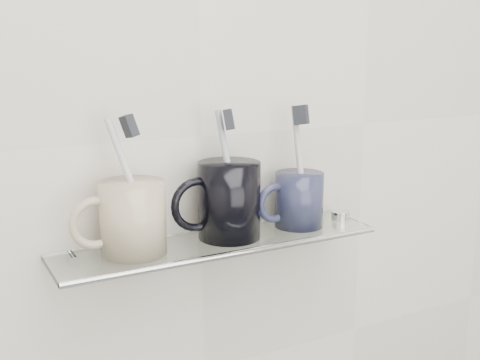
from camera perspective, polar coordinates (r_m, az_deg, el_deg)
wall_back at (r=0.93m, az=-3.73°, el=4.15°), size 2.50×0.00×2.50m
shelf_glass at (r=0.91m, az=-1.98°, el=-5.94°), size 0.50×0.12×0.01m
shelf_rail at (r=0.87m, az=-0.33°, el=-6.99°), size 0.50×0.01×0.01m
bracket_left at (r=0.90m, az=-15.60°, el=-7.58°), size 0.02×0.03×0.02m
bracket_right at (r=1.06m, az=7.16°, el=-4.03°), size 0.02×0.03×0.02m
mug_left at (r=0.86m, az=-10.12°, el=-3.55°), size 0.12×0.12×0.10m
mug_left_handle at (r=0.84m, az=-13.51°, el=-3.98°), size 0.07×0.01×0.07m
toothbrush_left at (r=0.84m, az=-10.25°, el=-0.34°), size 0.06×0.03×0.19m
bristles_left at (r=0.83m, az=-10.46°, el=5.06°), size 0.02×0.03×0.04m
mug_center at (r=0.91m, az=-1.03°, el=-1.93°), size 0.10×0.10×0.12m
mug_center_handle at (r=0.89m, az=-4.10°, el=-2.34°), size 0.08×0.01×0.08m
toothbrush_center at (r=0.90m, az=-1.04°, el=0.68°), size 0.03×0.05×0.19m
bristles_center at (r=0.89m, az=-1.06°, el=5.75°), size 0.02×0.03×0.03m
mug_right at (r=0.98m, az=5.62°, el=-1.85°), size 0.08×0.08×0.09m
mug_right_handle at (r=0.95m, az=3.34°, el=-2.18°), size 0.06×0.01×0.06m
toothbrush_right at (r=0.96m, az=5.69°, el=1.42°), size 0.02×0.05×0.19m
bristles_right at (r=0.95m, az=5.79°, el=6.16°), size 0.02×0.03×0.03m
chrome_cap at (r=1.03m, az=9.50°, el=-3.29°), size 0.03×0.03×0.01m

